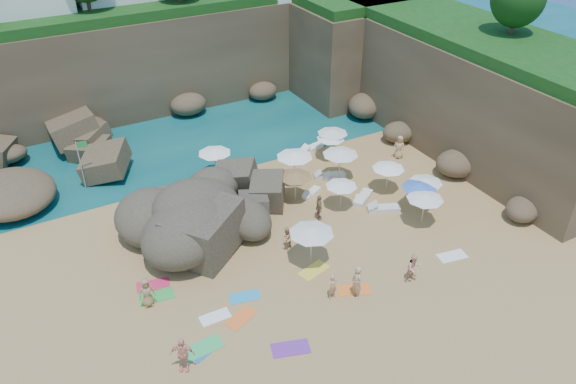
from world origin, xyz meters
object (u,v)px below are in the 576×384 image
rock_outcrop (217,219)px  parasol_0 (214,151)px  person_stand_6 (357,282)px  lounger_0 (311,193)px  person_stand_3 (319,208)px  parasol_1 (295,154)px  parasol_2 (333,131)px  person_stand_1 (286,238)px  flag_pole (81,159)px  person_stand_5 (154,205)px  person_stand_4 (399,147)px  person_stand_2 (242,185)px

rock_outcrop → parasol_0: size_ratio=3.83×
person_stand_6 → rock_outcrop: bearing=-154.5°
parasol_0 → lounger_0: 7.31m
person_stand_3 → parasol_0: bearing=43.2°
lounger_0 → parasol_1: bearing=67.6°
parasol_1 → parasol_2: bearing=24.9°
parasol_0 → person_stand_1: bearing=-87.5°
rock_outcrop → person_stand_3: rock_outcrop is taller
rock_outcrop → parasol_1: (6.46, 1.53, 2.16)m
rock_outcrop → flag_pole: (-6.30, 7.47, 2.33)m
parasol_2 → lounger_0: bearing=-136.0°
person_stand_1 → flag_pole: bearing=-68.4°
flag_pole → lounger_0: bearing=-31.5°
person_stand_1 → person_stand_3: person_stand_3 is taller
rock_outcrop → person_stand_5: (-3.28, 2.06, 0.87)m
rock_outcrop → parasol_2: bearing=18.2°
parasol_1 → person_stand_4: parasol_1 is taller
person_stand_4 → person_stand_5: (-18.15, 1.32, -0.03)m
parasol_1 → person_stand_2: size_ratio=1.37×
flag_pole → person_stand_5: 6.37m
parasol_0 → person_stand_3: bearing=-65.6°
flag_pole → person_stand_3: size_ratio=2.12×
person_stand_5 → person_stand_6: bearing=-94.6°
person_stand_3 → person_stand_2: bearing=52.7°
rock_outcrop → person_stand_2: person_stand_2 is taller
person_stand_3 → person_stand_4: person_stand_4 is taller
flag_pole → person_stand_4: (21.18, -6.73, -1.44)m
lounger_0 → person_stand_2: bearing=126.1°
person_stand_4 → person_stand_6: size_ratio=0.92×
lounger_0 → person_stand_2: 4.67m
person_stand_3 → parasol_1: bearing=8.5°
parasol_2 → person_stand_2: size_ratio=1.24×
person_stand_4 → person_stand_5: person_stand_4 is taller
rock_outcrop → person_stand_2: 3.09m
person_stand_2 → person_stand_6: person_stand_6 is taller
parasol_2 → person_stand_6: 15.26m
person_stand_2 → person_stand_6: 11.55m
parasol_0 → person_stand_2: parasol_0 is taller
rock_outcrop → person_stand_3: bearing=-28.6°
flag_pole → person_stand_6: (9.99, -17.40, -1.36)m
lounger_0 → person_stand_3: bearing=-139.2°
rock_outcrop → person_stand_1: rock_outcrop is taller
parasol_1 → person_stand_6: bearing=-103.6°
person_stand_1 → person_stand_5: size_ratio=0.83×
person_stand_1 → person_stand_3: 3.56m
parasol_1 → person_stand_2: bearing=179.5°
lounger_0 → flag_pole: bearing=120.7°
flag_pole → rock_outcrop: bearing=-49.8°
parasol_2 → person_stand_1: parasol_2 is taller
parasol_0 → person_stand_3: 8.80m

